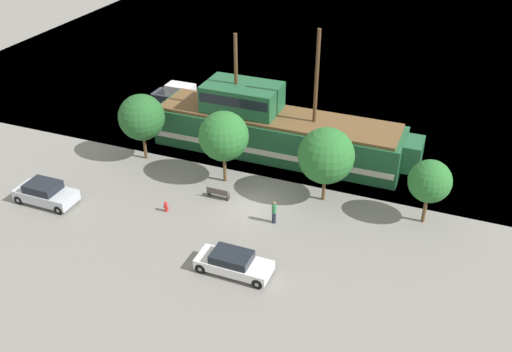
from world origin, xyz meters
The scene contains 13 objects.
ground_plane centered at (0.00, 0.00, 0.00)m, with size 160.00×160.00×0.00m, color gray.
water_surface centered at (0.00, 44.00, 0.00)m, with size 80.00×80.00×0.00m, color #38667F.
pirate_ship centered at (-1.33, 7.89, 2.02)m, with size 21.06×4.66×10.44m.
moored_boat_dockside centered at (-12.40, 13.58, 0.72)m, with size 6.49×1.96×1.94m.
parked_car_curb_front centered at (-13.54, -4.82, 0.76)m, with size 4.29×1.98×1.54m.
parked_car_curb_mid centered at (1.51, -6.75, 0.67)m, with size 4.48×1.84×1.32m.
fire_hydrant centered at (-5.25, -2.72, 0.41)m, with size 0.42×0.25×0.76m.
bench_promenade_east centered at (-2.64, 0.04, 0.43)m, with size 1.62×0.45×0.85m.
pedestrian_walking_near centered at (2.03, -1.25, 0.84)m, with size 0.32×0.32×1.66m.
tree_row_east centered at (-10.40, 3.21, 3.55)m, with size 3.56×3.56×5.34m.
tree_row_mideast centered at (-3.16, 2.38, 3.71)m, with size 3.60×3.60×5.52m.
tree_row_midwest centered at (4.29, 2.64, 3.52)m, with size 3.86×3.86×5.45m.
tree_row_west centered at (11.17, 2.51, 3.13)m, with size 2.79×2.79×4.53m.
Camera 1 is at (12.23, -30.23, 22.20)m, focal length 40.00 mm.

